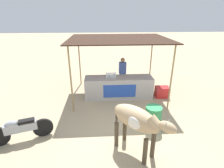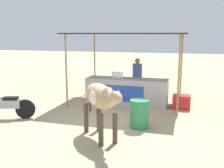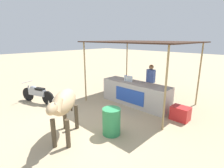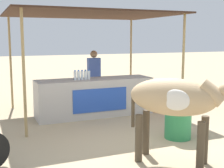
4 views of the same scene
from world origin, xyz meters
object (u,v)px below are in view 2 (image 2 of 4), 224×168
at_px(vendor_behind_counter, 137,79).
at_px(motorcycle_parked, 5,105).
at_px(cow, 100,98).
at_px(cooler_box, 181,102).
at_px(stall_counter, 127,91).
at_px(water_barrel, 139,114).

distance_m(vendor_behind_counter, motorcycle_parked, 4.94).
bearing_deg(cow, vendor_behind_counter, 88.42).
bearing_deg(motorcycle_parked, vendor_behind_counter, 45.52).
bearing_deg(cooler_box, cow, -119.11).
height_order(stall_counter, motorcycle_parked, stall_counter).
xyz_separation_m(vendor_behind_counter, water_barrel, (0.66, -3.14, -0.45)).
bearing_deg(water_barrel, cooler_box, 64.75).
relative_size(stall_counter, water_barrel, 3.77).
bearing_deg(cow, water_barrel, 53.38).
relative_size(cooler_box, cow, 0.38).
xyz_separation_m(cooler_box, motorcycle_parked, (-5.20, -2.66, 0.19)).
bearing_deg(stall_counter, water_barrel, -69.11).
height_order(water_barrel, cow, cow).
distance_m(stall_counter, water_barrel, 2.56).
height_order(cow, motorcycle_parked, cow).
height_order(vendor_behind_counter, water_barrel, vendor_behind_counter).
bearing_deg(vendor_behind_counter, stall_counter, -108.26).
bearing_deg(motorcycle_parked, stall_counter, 40.77).
relative_size(vendor_behind_counter, cooler_box, 2.75).
relative_size(vendor_behind_counter, motorcycle_parked, 0.95).
bearing_deg(stall_counter, vendor_behind_counter, 71.74).
xyz_separation_m(cooler_box, cow, (-1.86, -3.34, 0.79)).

